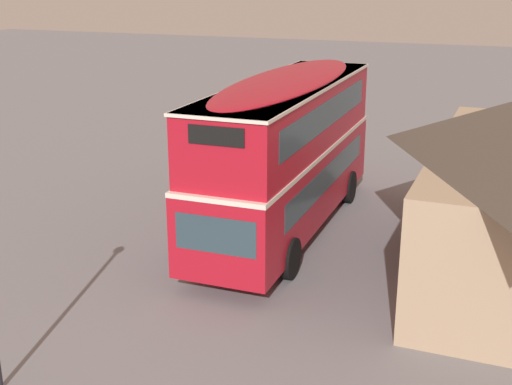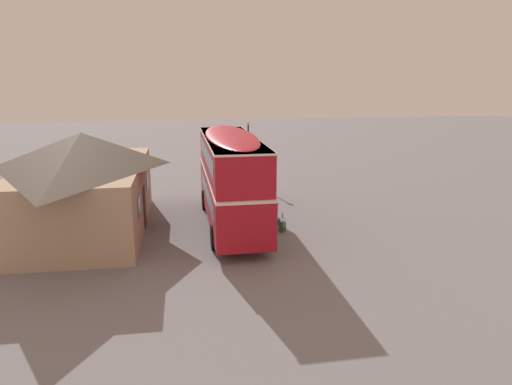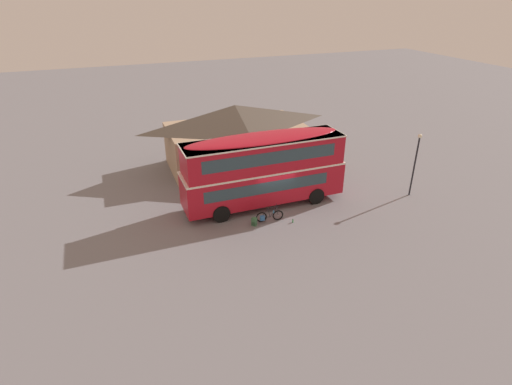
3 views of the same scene
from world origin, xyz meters
The scene contains 7 objects.
ground_plane centered at (0.00, 0.00, 0.00)m, with size 120.00×120.00×0.00m, color slate.
double_decker_bus centered at (-0.37, 0.67, 2.64)m, with size 10.57×2.67×4.79m.
touring_bicycle centered at (-0.91, -1.54, 0.37)m, with size 1.72×0.47×1.04m.
backpack_on_ground centered at (-1.93, -1.67, 0.29)m, with size 0.37×0.37×0.56m.
water_bottle_green_metal centered at (0.40, -2.20, 0.11)m, with size 0.08×0.08×0.24m.
pub_building centered at (0.14, 7.82, 2.49)m, with size 10.91×6.06×4.87m.
street_lamp centered at (9.57, -1.76, 2.75)m, with size 0.28×0.28×4.42m.
Camera 2 is at (-23.00, 3.31, 7.45)m, focal length 32.31 mm.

